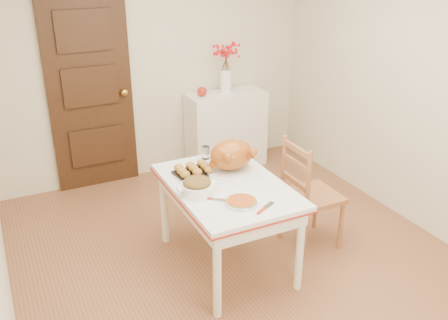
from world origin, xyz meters
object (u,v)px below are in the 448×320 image
turkey_platter (232,156)px  chair_oak (312,193)px  sideboard (226,130)px  pumpkin_pie (241,201)px  kitchen_table (227,225)px

turkey_platter → chair_oak: bearing=-9.5°
sideboard → turkey_platter: (-0.73, -1.57, 0.42)m
sideboard → pumpkin_pie: 2.30m
chair_oak → pumpkin_pie: size_ratio=4.33×
kitchen_table → pumpkin_pie: 0.51m
sideboard → turkey_platter: 1.79m
sideboard → chair_oak: size_ratio=0.91×
sideboard → kitchen_table: bearing=-116.3°
sideboard → chair_oak: chair_oak is taller
chair_oak → turkey_platter: turkey_platter is taller
kitchen_table → turkey_platter: (0.13, 0.18, 0.50)m
turkey_platter → pumpkin_pie: bearing=-99.6°
sideboard → kitchen_table: (-0.87, -1.76, -0.08)m
chair_oak → pumpkin_pie: (-0.84, -0.29, 0.27)m
pumpkin_pie → sideboard: bearing=66.3°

